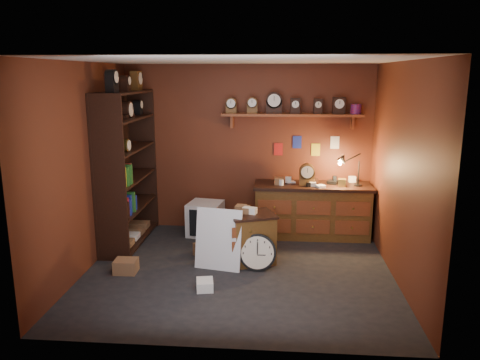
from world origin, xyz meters
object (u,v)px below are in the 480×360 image
Objects in this scene: workbench at (312,207)px; big_round_clock at (257,252)px; low_cabinet at (252,236)px; shelving_unit at (125,162)px.

workbench is 3.72× the size of big_round_clock.
low_cabinet reaches higher than big_round_clock.
big_round_clock is at bearing -91.12° from low_cabinet.
shelving_unit is at bearing -170.13° from workbench.
low_cabinet is at bearing -128.06° from workbench.
big_round_clock is at bearing -24.24° from shelving_unit.
low_cabinet is 1.58× the size of big_round_clock.
low_cabinet is (1.94, -0.65, -0.87)m from shelving_unit.
low_cabinet is (-0.90, -1.15, -0.09)m from workbench.
shelving_unit is at bearing 155.76° from big_round_clock.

